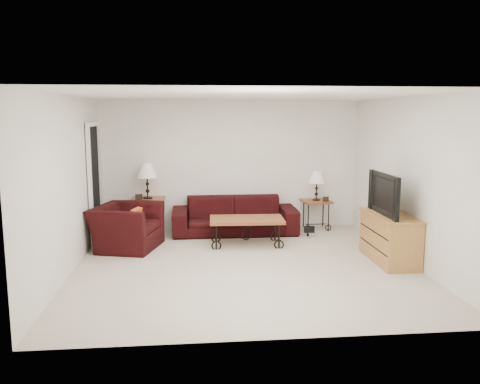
{
  "coord_description": "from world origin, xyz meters",
  "views": [
    {
      "loc": [
        -0.77,
        -7.1,
        2.24
      ],
      "look_at": [
        0.0,
        0.7,
        1.0
      ],
      "focal_mm": 36.88,
      "sensor_mm": 36.0,
      "label": 1
    }
  ],
  "objects_px": {
    "coffee_table": "(247,232)",
    "tv_stand": "(390,238)",
    "lamp_left": "(147,181)",
    "backpack": "(308,226)",
    "side_table_right": "(316,215)",
    "lamp_right": "(317,186)",
    "side_table_left": "(148,216)",
    "television": "(390,194)",
    "sofa": "(235,215)",
    "armchair": "(127,227)"
  },
  "relations": [
    {
      "from": "coffee_table",
      "to": "tv_stand",
      "type": "xyz_separation_m",
      "value": [
        2.07,
        -1.17,
        0.13
      ]
    },
    {
      "from": "armchair",
      "to": "television",
      "type": "distance_m",
      "value": 4.3
    },
    {
      "from": "side_table_left",
      "to": "backpack",
      "type": "bearing_deg",
      "value": -11.06
    },
    {
      "from": "side_table_right",
      "to": "coffee_table",
      "type": "relative_size",
      "value": 0.46
    },
    {
      "from": "lamp_left",
      "to": "sofa",
      "type": "bearing_deg",
      "value": -6.29
    },
    {
      "from": "lamp_left",
      "to": "television",
      "type": "xyz_separation_m",
      "value": [
        3.81,
        -2.23,
        0.05
      ]
    },
    {
      "from": "tv_stand",
      "to": "sofa",
      "type": "bearing_deg",
      "value": 137.06
    },
    {
      "from": "tv_stand",
      "to": "television",
      "type": "distance_m",
      "value": 0.68
    },
    {
      "from": "coffee_table",
      "to": "television",
      "type": "height_order",
      "value": "television"
    },
    {
      "from": "sofa",
      "to": "tv_stand",
      "type": "xyz_separation_m",
      "value": [
        2.2,
        -2.05,
        0.03
      ]
    },
    {
      "from": "lamp_right",
      "to": "tv_stand",
      "type": "bearing_deg",
      "value": -75.35
    },
    {
      "from": "side_table_right",
      "to": "lamp_right",
      "type": "bearing_deg",
      "value": 0.0
    },
    {
      "from": "side_table_left",
      "to": "lamp_right",
      "type": "height_order",
      "value": "lamp_right"
    },
    {
      "from": "lamp_left",
      "to": "backpack",
      "type": "relative_size",
      "value": 1.76
    },
    {
      "from": "lamp_right",
      "to": "side_table_left",
      "type": "bearing_deg",
      "value": 180.0
    },
    {
      "from": "lamp_left",
      "to": "backpack",
      "type": "distance_m",
      "value": 3.12
    },
    {
      "from": "side_table_right",
      "to": "television",
      "type": "height_order",
      "value": "television"
    },
    {
      "from": "armchair",
      "to": "tv_stand",
      "type": "bearing_deg",
      "value": -90.44
    },
    {
      "from": "sofa",
      "to": "backpack",
      "type": "xyz_separation_m",
      "value": [
        1.33,
        -0.4,
        -0.15
      ]
    },
    {
      "from": "side_table_right",
      "to": "lamp_right",
      "type": "relative_size",
      "value": 1.0
    },
    {
      "from": "lamp_left",
      "to": "coffee_table",
      "type": "relative_size",
      "value": 0.53
    },
    {
      "from": "lamp_right",
      "to": "television",
      "type": "relative_size",
      "value": 0.52
    },
    {
      "from": "coffee_table",
      "to": "television",
      "type": "relative_size",
      "value": 1.15
    },
    {
      "from": "sofa",
      "to": "lamp_right",
      "type": "height_order",
      "value": "lamp_right"
    },
    {
      "from": "side_table_left",
      "to": "side_table_right",
      "type": "relative_size",
      "value": 1.16
    },
    {
      "from": "lamp_left",
      "to": "side_table_left",
      "type": "bearing_deg",
      "value": 0.0
    },
    {
      "from": "coffee_table",
      "to": "side_table_left",
      "type": "bearing_deg",
      "value": 148.97
    },
    {
      "from": "lamp_left",
      "to": "armchair",
      "type": "relative_size",
      "value": 0.59
    },
    {
      "from": "tv_stand",
      "to": "lamp_right",
      "type": "bearing_deg",
      "value": 104.65
    },
    {
      "from": "sofa",
      "to": "television",
      "type": "xyz_separation_m",
      "value": [
        2.18,
        -2.05,
        0.71
      ]
    },
    {
      "from": "coffee_table",
      "to": "television",
      "type": "bearing_deg",
      "value": -29.64
    },
    {
      "from": "tv_stand",
      "to": "backpack",
      "type": "relative_size",
      "value": 3.24
    },
    {
      "from": "lamp_right",
      "to": "tv_stand",
      "type": "relative_size",
      "value": 0.47
    },
    {
      "from": "side_table_left",
      "to": "backpack",
      "type": "xyz_separation_m",
      "value": [
        2.96,
        -0.58,
        -0.14
      ]
    },
    {
      "from": "sofa",
      "to": "side_table_left",
      "type": "xyz_separation_m",
      "value": [
        -1.63,
        0.18,
        -0.01
      ]
    },
    {
      "from": "lamp_left",
      "to": "lamp_right",
      "type": "relative_size",
      "value": 1.16
    },
    {
      "from": "side_table_right",
      "to": "sofa",
      "type": "bearing_deg",
      "value": -173.65
    },
    {
      "from": "television",
      "to": "sofa",
      "type": "bearing_deg",
      "value": -133.2
    },
    {
      "from": "tv_stand",
      "to": "side_table_left",
      "type": "bearing_deg",
      "value": 149.84
    },
    {
      "from": "lamp_left",
      "to": "television",
      "type": "relative_size",
      "value": 0.61
    },
    {
      "from": "tv_stand",
      "to": "lamp_left",
      "type": "bearing_deg",
      "value": 149.84
    },
    {
      "from": "side_table_left",
      "to": "backpack",
      "type": "relative_size",
      "value": 1.76
    },
    {
      "from": "sofa",
      "to": "lamp_left",
      "type": "height_order",
      "value": "lamp_left"
    },
    {
      "from": "side_table_right",
      "to": "lamp_left",
      "type": "bearing_deg",
      "value": 180.0
    },
    {
      "from": "backpack",
      "to": "side_table_left",
      "type": "bearing_deg",
      "value": 157.83
    },
    {
      "from": "side_table_left",
      "to": "side_table_right",
      "type": "distance_m",
      "value": 3.25
    },
    {
      "from": "coffee_table",
      "to": "backpack",
      "type": "xyz_separation_m",
      "value": [
        1.2,
        0.48,
        -0.05
      ]
    },
    {
      "from": "side_table_right",
      "to": "armchair",
      "type": "xyz_separation_m",
      "value": [
        -3.52,
        -1.06,
        0.08
      ]
    },
    {
      "from": "television",
      "to": "side_table_right",
      "type": "bearing_deg",
      "value": -165.84
    },
    {
      "from": "lamp_right",
      "to": "backpack",
      "type": "bearing_deg",
      "value": -116.78
    }
  ]
}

